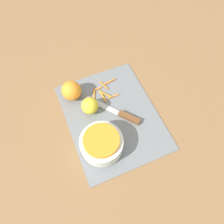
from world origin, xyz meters
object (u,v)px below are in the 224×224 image
bowl_speckled (102,143)px  knife (122,114)px  orange_left (71,91)px  lemon (90,106)px

bowl_speckled → knife: (0.09, -0.12, -0.03)m
orange_left → lemon: bearing=-154.0°
bowl_speckled → orange_left: (0.25, 0.03, 0.00)m
orange_left → lemon: size_ratio=1.20×
lemon → knife: bearing=-123.4°
knife → lemon: 0.13m
bowl_speckled → orange_left: 0.25m
lemon → orange_left: bearing=26.0°
bowl_speckled → lemon: 0.16m
knife → orange_left: orange_left is taller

